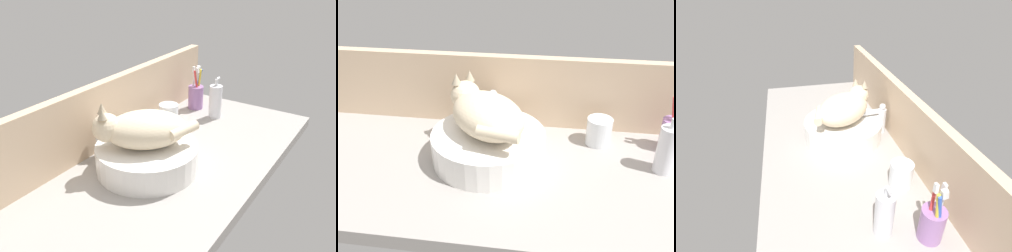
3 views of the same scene
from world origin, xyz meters
TOP-DOWN VIEW (x-y plane):
  - ground_plane at (0.00, 0.00)cm, footprint 132.52×57.31cm
  - backsplash_panel at (0.00, 26.86)cm, footprint 132.52×3.60cm
  - sink_basin at (-3.06, 4.45)cm, footprint 32.22×32.22cm
  - cat at (-4.05, 5.39)cm, footprint 29.53×29.85cm
  - faucet at (-4.63, 20.92)cm, footprint 3.84×11.86cm
  - soap_dispenser at (45.36, 4.94)cm, footprint 5.26×5.26cm
  - toothbrush_cup at (49.73, 16.55)cm, footprint 6.55×6.55cm
  - water_glass at (28.75, 17.08)cm, footprint 7.64×7.64cm

SIDE VIEW (x-z plane):
  - ground_plane at x=0.00cm, z-range -4.00..0.00cm
  - water_glass at x=28.75cm, z-range -0.44..8.03cm
  - sink_basin at x=-3.06cm, z-range 0.00..8.49cm
  - toothbrush_cup at x=49.73cm, z-range -3.70..15.00cm
  - soap_dispenser at x=45.36cm, z-range -1.51..15.38cm
  - faucet at x=-4.63cm, z-range 0.50..14.10cm
  - backsplash_panel at x=0.00cm, z-range 0.00..23.34cm
  - cat at x=-4.05cm, z-range 7.24..21.24cm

